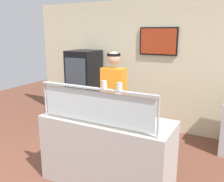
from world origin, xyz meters
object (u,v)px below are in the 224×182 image
worker_figure (114,98)px  pizza_tray (94,112)px  pizza_server (94,111)px  parmesan_shaker (104,85)px  drink_fridge (84,87)px  pepper_flake_shaker (119,87)px

worker_figure → pizza_tray: bearing=-87.9°
pizza_server → parmesan_shaker: parmesan_shaker is taller
pizza_server → parmesan_shaker: bearing=-44.4°
parmesan_shaker → drink_fridge: 2.81m
pepper_flake_shaker → worker_figure: size_ratio=0.05×
pizza_tray → pizza_server: size_ratio=1.74×
pepper_flake_shaker → worker_figure: (-0.61, 1.03, -0.46)m
parmesan_shaker → worker_figure: (-0.41, 1.03, -0.46)m
drink_fridge → pizza_tray: bearing=-52.1°
pizza_server → worker_figure: 0.66m
drink_fridge → pizza_server: bearing=-52.3°
parmesan_shaker → drink_fridge: drink_fridge is taller
pizza_tray → parmesan_shaker: parmesan_shaker is taller
pizza_server → worker_figure: (-0.03, 0.66, 0.02)m
drink_fridge → parmesan_shaker: bearing=-50.7°
pepper_flake_shaker → worker_figure: bearing=120.5°
pizza_server → pepper_flake_shaker: (0.58, -0.37, 0.47)m
pepper_flake_shaker → drink_fridge: (-1.93, 2.12, -0.63)m
pepper_flake_shaker → drink_fridge: bearing=132.3°
pepper_flake_shaker → drink_fridge: size_ratio=0.05×
worker_figure → pepper_flake_shaker: bearing=-59.5°
pizza_server → pepper_flake_shaker: pepper_flake_shaker is taller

